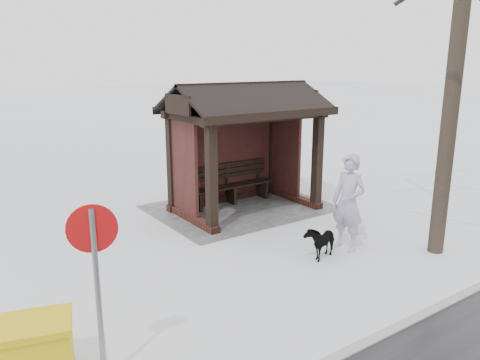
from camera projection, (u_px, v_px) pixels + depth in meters
name	position (u px, v px, depth m)	size (l,w,h in m)	color
ground	(245.00, 210.00, 11.51)	(120.00, 120.00, 0.00)	silver
kerb	(454.00, 300.00, 7.13)	(120.00, 0.15, 0.06)	gray
trampled_patch	(241.00, 207.00, 11.67)	(4.20, 3.20, 0.02)	gray
bus_shelter	(242.00, 121.00, 11.10)	(3.60, 2.40, 3.09)	#3C1A16
pedestrian	(348.00, 203.00, 8.89)	(0.69, 0.45, 1.88)	#A59DB8
dog	(321.00, 241.00, 8.67)	(0.34, 0.75, 0.64)	black
grit_bin	(29.00, 352.00, 5.25)	(1.11, 0.90, 0.74)	gold
road_sign	(94.00, 255.00, 4.98)	(0.52, 0.19, 2.10)	slate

